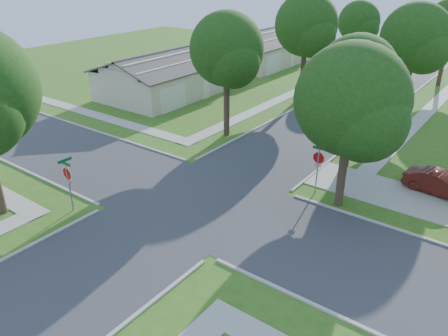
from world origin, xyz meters
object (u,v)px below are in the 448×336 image
Objects in this scene: stop_sign_ne at (318,160)px; car_curb_west at (380,66)px; stop_sign_sw at (67,176)px; tree_e_mid at (416,41)px; car_curb_east at (395,79)px; tree_e_near at (357,79)px; tree_w_mid at (307,28)px; house_nw_near at (170,78)px; tree_w_far at (359,24)px; car_driveway at (441,184)px; house_nw_far at (262,51)px; tree_w_near at (227,53)px; tree_ne_corner at (352,105)px.

car_curb_west is (-7.06, 31.76, -1.34)m from stop_sign_ne.
tree_e_mid reaches higher than stop_sign_sw.
car_curb_west is at bearing 118.03° from car_curb_east.
tree_w_mid reaches higher than tree_e_near.
tree_e_near is 21.98m from house_nw_near.
tree_w_far is 0.59× the size of house_nw_near.
tree_e_mid is 14.64m from car_driveway.
house_nw_far is (0.00, 17.00, 0.00)m from house_nw_near.
tree_w_far is 22.49m from house_nw_near.
house_nw_near is 27.13m from car_driveway.
car_curb_east is at bearing 74.77° from tree_w_near.
tree_w_near is at bearing -90.02° from tree_w_mid.
house_nw_far reaches higher than car_curb_east.
stop_sign_sw is 17.04m from tree_e_near.
house_nw_near is at bearing 154.23° from tree_ne_corner.
stop_sign_sw is 0.22× the size of house_nw_near.
car_driveway is at bearing 35.15° from stop_sign_ne.
tree_w_far is 12.19m from house_nw_far.
tree_e_mid is at bearing 89.80° from stop_sign_ne.
house_nw_far is at bearing 128.81° from tree_ne_corner.
tree_w_mid is 2.04× the size of car_curb_east.
tree_w_mid reaches higher than tree_ne_corner.
tree_e_near is at bearing -90.03° from tree_e_mid.
tree_w_mid is at bearing 180.00° from tree_e_mid.
stop_sign_ne is 0.33× the size of tree_w_near.
stop_sign_ne is at bearing -24.74° from tree_w_near.
house_nw_far is at bearing 127.16° from stop_sign_ne.
car_curb_west is at bearing 57.58° from house_nw_near.
car_driveway is 23.62m from car_curb_east.
tree_w_near is at bearing 81.87° from car_curb_west.
tree_e_near is at bearing -83.25° from car_curb_east.
car_curb_east is (17.19, -1.53, -0.72)m from house_nw_far.
house_nw_near reaches higher than car_curb_east.
tree_e_near reaches higher than car_driveway.
stop_sign_ne is at bearing 45.00° from stop_sign_sw.
tree_ne_corner reaches higher than car_driveway.
car_curb_west is (-7.11, 27.46, -4.96)m from tree_e_near.
stop_sign_sw is 14.30m from tree_w_near.
car_curb_east is at bearing 101.12° from tree_ne_corner.
tree_ne_corner reaches higher than car_curb_east.
tree_w_near reaches higher than tree_e_near.
house_nw_near is (-11.35, 5.99, -4.60)m from tree_w_near.
house_nw_far is at bearing 172.27° from car_curb_east.
tree_w_mid reaches higher than car_curb_west.
house_nw_near is (-11.35, -6.01, -4.97)m from tree_w_mid.
tree_e_near reaches higher than tree_w_far.
tree_w_mid reaches higher than tree_w_far.
house_nw_near is at bearing 153.54° from stop_sign_ne.
car_curb_east is (5.84, 9.46, -5.69)m from tree_w_mid.
tree_w_far reaches higher than car_curb_west.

